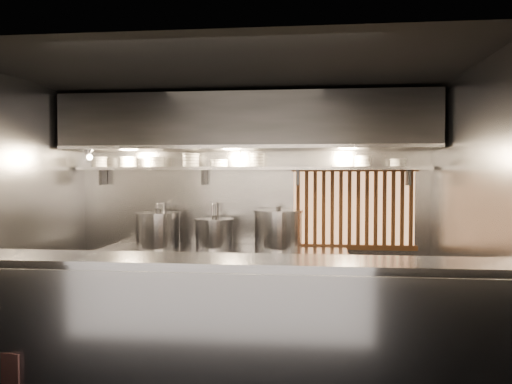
% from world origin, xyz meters
% --- Properties ---
extents(floor, '(4.50, 4.50, 0.00)m').
position_xyz_m(floor, '(0.00, 0.00, 0.00)').
color(floor, black).
rests_on(floor, ground).
extents(ceiling, '(4.50, 4.50, 0.00)m').
position_xyz_m(ceiling, '(0.00, 0.00, 2.80)').
color(ceiling, black).
rests_on(ceiling, wall_back).
extents(wall_back, '(4.50, 0.00, 4.50)m').
position_xyz_m(wall_back, '(0.00, 1.50, 1.40)').
color(wall_back, gray).
rests_on(wall_back, floor).
extents(wall_left, '(0.00, 3.00, 3.00)m').
position_xyz_m(wall_left, '(-2.25, 0.00, 1.40)').
color(wall_left, gray).
rests_on(wall_left, floor).
extents(wall_right, '(0.00, 3.00, 3.00)m').
position_xyz_m(wall_right, '(2.25, 0.00, 1.40)').
color(wall_right, gray).
rests_on(wall_right, floor).
extents(serving_counter, '(4.50, 0.56, 1.13)m').
position_xyz_m(serving_counter, '(0.00, -0.96, 0.57)').
color(serving_counter, '#A0A0A5').
rests_on(serving_counter, floor).
extents(cooking_bench, '(3.00, 0.70, 0.90)m').
position_xyz_m(cooking_bench, '(-0.30, 1.13, 0.45)').
color(cooking_bench, '#A0A0A5').
rests_on(cooking_bench, floor).
extents(bowl_shelf, '(4.40, 0.34, 0.04)m').
position_xyz_m(bowl_shelf, '(0.00, 1.32, 1.88)').
color(bowl_shelf, '#A0A0A5').
rests_on(bowl_shelf, wall_back).
extents(exhaust_hood, '(4.40, 0.81, 0.65)m').
position_xyz_m(exhaust_hood, '(0.00, 1.10, 2.42)').
color(exhaust_hood, '#2D2D30').
rests_on(exhaust_hood, ceiling).
extents(wood_screen, '(1.56, 0.09, 1.04)m').
position_xyz_m(wood_screen, '(1.30, 1.45, 1.38)').
color(wood_screen, '#F3AB6D').
rests_on(wood_screen, wall_back).
extents(faucet_left, '(0.04, 0.30, 0.50)m').
position_xyz_m(faucet_left, '(-1.15, 1.37, 1.31)').
color(faucet_left, silver).
rests_on(faucet_left, wall_back).
extents(faucet_right, '(0.04, 0.30, 0.50)m').
position_xyz_m(faucet_right, '(-0.45, 1.37, 1.31)').
color(faucet_right, silver).
rests_on(faucet_right, wall_back).
extents(heat_lamp, '(0.25, 0.35, 0.20)m').
position_xyz_m(heat_lamp, '(-1.90, 0.85, 2.07)').
color(heat_lamp, '#A0A0A5').
rests_on(heat_lamp, exhaust_hood).
extents(pendant_bulb, '(0.09, 0.09, 0.19)m').
position_xyz_m(pendant_bulb, '(-0.10, 1.20, 1.96)').
color(pendant_bulb, '#2D2D30').
rests_on(pendant_bulb, exhaust_hood).
extents(stock_pot_left, '(0.64, 0.64, 0.48)m').
position_xyz_m(stock_pot_left, '(-1.12, 1.10, 1.12)').
color(stock_pot_left, '#A0A0A5').
rests_on(stock_pot_left, cooking_bench).
extents(stock_pot_mid, '(0.61, 0.61, 0.40)m').
position_xyz_m(stock_pot_mid, '(-0.42, 1.13, 1.08)').
color(stock_pot_mid, '#A0A0A5').
rests_on(stock_pot_mid, cooking_bench).
extents(stock_pot_right, '(0.70, 0.70, 0.51)m').
position_xyz_m(stock_pot_right, '(0.37, 1.18, 1.14)').
color(stock_pot_right, '#A0A0A5').
rests_on(stock_pot_right, cooking_bench).
extents(red_placard, '(0.24, 0.07, 0.34)m').
position_xyz_m(red_placard, '(-1.64, -1.22, 0.22)').
color(red_placard, '#AD1412').
rests_on(red_placard, serving_counter).
extents(bowl_stack_0, '(0.21, 0.21, 0.13)m').
position_xyz_m(bowl_stack_0, '(-1.96, 1.32, 1.97)').
color(bowl_stack_0, silver).
rests_on(bowl_stack_0, bowl_shelf).
extents(bowl_stack_1, '(0.22, 0.22, 0.13)m').
position_xyz_m(bowl_stack_1, '(-1.58, 1.32, 1.97)').
color(bowl_stack_1, silver).
rests_on(bowl_stack_1, bowl_shelf).
extents(bowl_stack_2, '(0.20, 0.20, 0.13)m').
position_xyz_m(bowl_stack_2, '(-1.19, 1.32, 1.97)').
color(bowl_stack_2, silver).
rests_on(bowl_stack_2, bowl_shelf).
extents(bowl_stack_3, '(0.22, 0.22, 0.17)m').
position_xyz_m(bowl_stack_3, '(-0.75, 1.32, 1.98)').
color(bowl_stack_3, silver).
rests_on(bowl_stack_3, bowl_shelf).
extents(bowl_stack_4, '(0.24, 0.24, 0.09)m').
position_xyz_m(bowl_stack_4, '(-0.39, 1.32, 1.95)').
color(bowl_stack_4, silver).
rests_on(bowl_stack_4, bowl_shelf).
extents(bowl_stack_5, '(0.20, 0.20, 0.17)m').
position_xyz_m(bowl_stack_5, '(0.09, 1.32, 1.99)').
color(bowl_stack_5, silver).
rests_on(bowl_stack_5, bowl_shelf).
extents(bowl_stack_6, '(0.21, 0.21, 0.13)m').
position_xyz_m(bowl_stack_6, '(1.39, 1.32, 1.97)').
color(bowl_stack_6, silver).
rests_on(bowl_stack_6, bowl_shelf).
extents(bowl_stack_7, '(0.20, 0.20, 0.09)m').
position_xyz_m(bowl_stack_7, '(1.82, 1.32, 1.95)').
color(bowl_stack_7, silver).
rests_on(bowl_stack_7, bowl_shelf).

